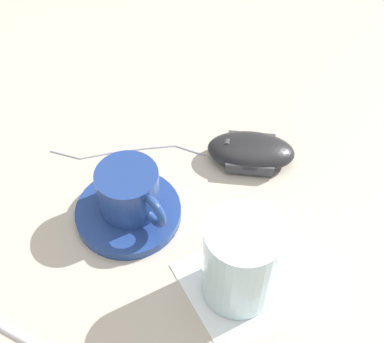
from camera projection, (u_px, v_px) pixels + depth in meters
The scene contains 8 objects.
ground_plane at pixel (154, 210), 0.68m from camera, with size 3.00×3.00×0.00m, color #B2A899.
saucer at pixel (128, 212), 0.67m from camera, with size 0.13×0.13×0.01m, color navy.
coffee_cup at pixel (130, 191), 0.64m from camera, with size 0.09×0.08×0.06m.
computer_mouse at pixel (251, 151), 0.72m from camera, with size 0.09×0.13×0.03m.
mouse_cable at pixel (128, 151), 0.74m from camera, with size 0.03×0.22×0.00m.
napkin_under_glass at pixel (243, 284), 0.61m from camera, with size 0.13×0.13×0.00m, color white.
drinking_glass at pixel (241, 261), 0.56m from camera, with size 0.08×0.08×0.11m, color silver.
pen at pixel (21, 337), 0.57m from camera, with size 0.08×0.13×0.01m.
Camera 1 is at (-0.41, -0.01, 0.55)m, focal length 50.00 mm.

